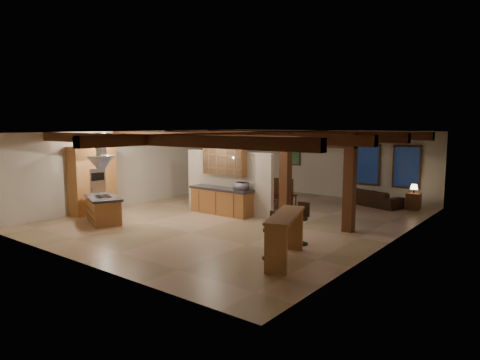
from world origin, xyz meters
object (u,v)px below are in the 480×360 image
(kitchen_island, at_px, (104,209))
(dining_table, at_px, (269,199))
(sofa, at_px, (374,198))
(bar_counter, at_px, (285,229))

(kitchen_island, xyz_separation_m, dining_table, (2.73, 5.50, -0.14))
(kitchen_island, distance_m, dining_table, 6.14)
(dining_table, height_order, sofa, sofa)
(sofa, bearing_deg, dining_table, 58.81)
(sofa, height_order, bar_counter, bar_counter)
(dining_table, bearing_deg, sofa, 40.91)
(sofa, xyz_separation_m, bar_counter, (0.87, -7.97, 0.44))
(dining_table, bearing_deg, kitchen_island, -115.85)
(kitchen_island, relative_size, sofa, 0.91)
(dining_table, relative_size, bar_counter, 0.77)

